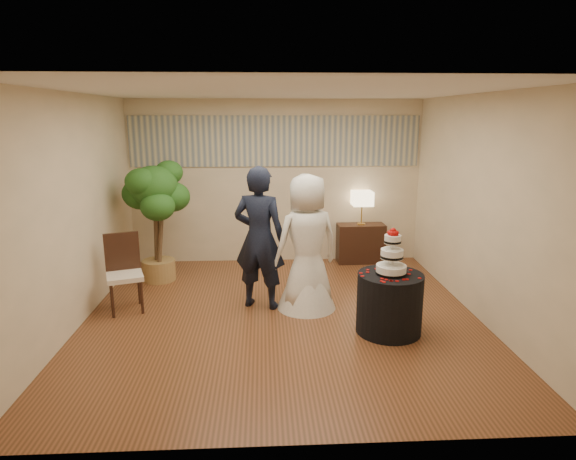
{
  "coord_description": "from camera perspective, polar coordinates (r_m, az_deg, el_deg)",
  "views": [
    {
      "loc": [
        -0.23,
        -5.78,
        2.53
      ],
      "look_at": [
        0.1,
        0.4,
        1.05
      ],
      "focal_mm": 30.0,
      "sensor_mm": 36.0,
      "label": 1
    }
  ],
  "objects": [
    {
      "name": "wall_front",
      "position": [
        3.47,
        0.88,
        -5.53
      ],
      "size": [
        5.0,
        0.06,
        2.8
      ],
      "primitive_type": "cube",
      "color": "beige",
      "rests_on": "ground"
    },
    {
      "name": "console",
      "position": [
        8.54,
        8.59,
        -1.56
      ],
      "size": [
        0.82,
        0.38,
        0.68
      ],
      "primitive_type": "cube",
      "rotation": [
        0.0,
        0.0,
        0.02
      ],
      "color": "black",
      "rests_on": "floor"
    },
    {
      "name": "bride",
      "position": [
        6.3,
        2.26,
        -1.5
      ],
      "size": [
        1.1,
        1.04,
        1.81
      ],
      "primitive_type": "imported",
      "rotation": [
        0.0,
        0.0,
        3.49
      ],
      "color": "white",
      "rests_on": "floor"
    },
    {
      "name": "ficus_tree",
      "position": [
        7.64,
        -15.38,
        1.02
      ],
      "size": [
        1.11,
        1.11,
        1.9
      ],
      "primitive_type": null,
      "rotation": [
        0.0,
        0.0,
        -1.84
      ],
      "color": "#24561B",
      "rests_on": "floor"
    },
    {
      "name": "mural_border",
      "position": [
        8.27,
        -1.48,
        10.47
      ],
      "size": [
        4.9,
        0.02,
        0.85
      ],
      "primitive_type": "cube",
      "color": "#989A8B",
      "rests_on": "wall_back"
    },
    {
      "name": "wedding_cake",
      "position": [
        5.68,
        12.23,
        -2.48
      ],
      "size": [
        0.36,
        0.36,
        0.55
      ],
      "primitive_type": null,
      "color": "white",
      "rests_on": "cake_table"
    },
    {
      "name": "ceiling",
      "position": [
        5.79,
        -0.81,
        16.13
      ],
      "size": [
        5.0,
        5.0,
        0.0
      ],
      "primitive_type": "cube",
      "color": "white",
      "rests_on": "wall_back"
    },
    {
      "name": "side_chair",
      "position": [
        6.66,
        -18.81,
        -4.95
      ],
      "size": [
        0.6,
        0.61,
        1.02
      ],
      "primitive_type": null,
      "rotation": [
        0.0,
        0.0,
        0.33
      ],
      "color": "black",
      "rests_on": "floor"
    },
    {
      "name": "wall_left",
      "position": [
        6.31,
        -24.1,
        1.96
      ],
      "size": [
        0.06,
        5.0,
        2.8
      ],
      "primitive_type": "cube",
      "color": "beige",
      "rests_on": "ground"
    },
    {
      "name": "groom",
      "position": [
        6.34,
        -3.4,
        -0.96
      ],
      "size": [
        0.8,
        0.65,
        1.91
      ],
      "primitive_type": "imported",
      "rotation": [
        0.0,
        0.0,
        2.83
      ],
      "color": "black",
      "rests_on": "floor"
    },
    {
      "name": "table_lamp",
      "position": [
        8.4,
        8.74,
        2.6
      ],
      "size": [
        0.34,
        0.34,
        0.58
      ],
      "primitive_type": null,
      "color": "beige",
      "rests_on": "console"
    },
    {
      "name": "cake_table",
      "position": [
        5.88,
        11.92,
        -8.48
      ],
      "size": [
        0.78,
        0.78,
        0.72
      ],
      "primitive_type": "cylinder",
      "rotation": [
        0.0,
        0.0,
        -0.01
      ],
      "color": "black",
      "rests_on": "floor"
    },
    {
      "name": "wall_back",
      "position": [
        8.36,
        -1.45,
        5.68
      ],
      "size": [
        5.0,
        0.06,
        2.8
      ],
      "primitive_type": "cube",
      "color": "beige",
      "rests_on": "ground"
    },
    {
      "name": "floor",
      "position": [
        6.31,
        -0.73,
        -10.18
      ],
      "size": [
        5.0,
        5.0,
        0.0
      ],
      "primitive_type": "cube",
      "color": "brown",
      "rests_on": "ground"
    },
    {
      "name": "wall_right",
      "position": [
        6.49,
        21.91,
        2.45
      ],
      "size": [
        0.06,
        5.0,
        2.8
      ],
      "primitive_type": "cube",
      "color": "beige",
      "rests_on": "ground"
    }
  ]
}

